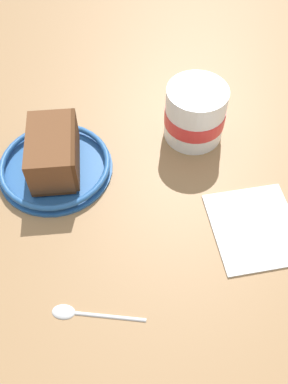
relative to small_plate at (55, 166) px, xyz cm
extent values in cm
cube|color=#936D47|center=(11.65, -1.16, -2.33)|extent=(146.35, 146.35, 2.82)
cylinder|color=#26599E|center=(0.00, 0.00, -0.45)|extent=(17.76, 17.76, 0.96)
torus|color=#26599E|center=(0.00, 0.00, 0.49)|extent=(17.26, 17.26, 0.92)
cube|color=#472814|center=(0.00, 0.00, 0.33)|extent=(10.19, 12.88, 0.60)
cube|color=brown|center=(0.00, 0.00, 3.62)|extent=(10.19, 12.88, 5.97)
cube|color=#472814|center=(3.33, 1.30, 3.62)|extent=(4.64, 10.72, 5.97)
cylinder|color=white|center=(18.98, 13.52, 3.79)|extent=(9.59, 9.59, 9.42)
cylinder|color=red|center=(18.98, 13.52, 3.20)|extent=(9.78, 9.78, 2.60)
cylinder|color=brown|center=(18.98, 13.52, 6.39)|extent=(8.44, 8.44, 0.40)
torus|color=white|center=(19.91, 18.22, 3.79)|extent=(1.93, 5.19, 5.10)
ellipsoid|color=silver|center=(9.79, -21.05, -0.53)|extent=(3.30, 2.49, 0.80)
cylinder|color=silver|center=(15.70, -20.02, -0.68)|extent=(8.95, 2.05, 0.50)
cube|color=white|center=(31.42, -2.12, -0.63)|extent=(16.78, 17.39, 0.60)
camera|label=1|loc=(24.75, -36.55, 51.51)|focal=39.86mm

